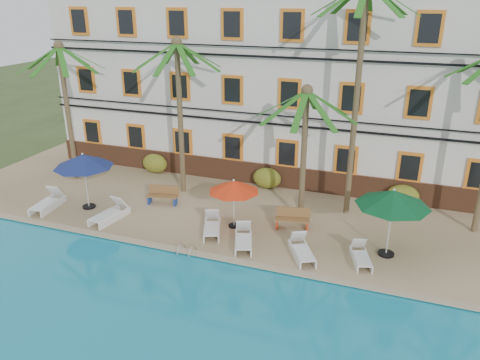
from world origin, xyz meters
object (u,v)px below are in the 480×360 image
at_px(palm_a, 65,92).
at_px(palm_d, 359,75).
at_px(palm_b, 179,96).
at_px(umbrella_blue, 83,161).
at_px(palm_c, 305,133).
at_px(lounger_f, 361,256).
at_px(lounger_d, 243,239).
at_px(umbrella_green, 393,199).
at_px(lounger_b, 110,213).
at_px(umbrella_red, 234,186).
at_px(lounger_c, 212,226).
at_px(lounger_e, 302,250).
at_px(bench_left, 163,195).
at_px(bench_right, 292,218).
at_px(lounger_a, 48,202).
at_px(pool_ladder, 187,253).

height_order(palm_a, palm_d, palm_d).
height_order(palm_b, umbrella_blue, palm_b).
distance_m(palm_c, palm_d, 3.30).
bearing_deg(lounger_f, lounger_d, -175.74).
bearing_deg(lounger_f, umbrella_green, 44.30).
relative_size(palm_c, lounger_b, 2.91).
bearing_deg(lounger_d, palm_a, 160.58).
relative_size(umbrella_blue, umbrella_red, 1.24).
bearing_deg(umbrella_green, palm_a, 170.58).
bearing_deg(umbrella_blue, palm_a, 135.53).
relative_size(lounger_c, lounger_f, 1.13).
height_order(palm_d, lounger_e, palm_d).
xyz_separation_m(bench_left, bench_right, (6.56, -0.33, 0.00)).
bearing_deg(palm_d, lounger_b, -156.08).
height_order(palm_d, lounger_a, palm_d).
bearing_deg(palm_b, palm_d, 1.78).
distance_m(palm_d, lounger_a, 15.44).
height_order(palm_c, lounger_d, palm_c).
bearing_deg(bench_left, lounger_e, -18.81).
height_order(lounger_b, pool_ladder, lounger_b).
distance_m(bench_right, pool_ladder, 4.94).
height_order(lounger_d, bench_right, bench_right).
xyz_separation_m(palm_a, umbrella_red, (10.47, -2.60, -2.87)).
bearing_deg(umbrella_red, palm_a, 166.03).
xyz_separation_m(lounger_d, bench_left, (-5.08, 2.51, 0.18)).
height_order(lounger_b, lounger_c, lounger_b).
distance_m(lounger_c, pool_ladder, 2.03).
distance_m(palm_a, palm_d, 15.01).
relative_size(lounger_b, bench_left, 1.34).
bearing_deg(lounger_e, palm_a, 163.62).
height_order(palm_b, bench_right, palm_b).
bearing_deg(umbrella_red, palm_d, 35.08).
bearing_deg(lounger_d, bench_right, 55.72).
xyz_separation_m(palm_d, lounger_d, (-3.50, -4.55, -6.12)).
bearing_deg(palm_d, umbrella_green, -58.58).
relative_size(lounger_a, lounger_c, 1.04).
bearing_deg(palm_b, umbrella_blue, -134.70).
height_order(umbrella_green, lounger_f, umbrella_green).
bearing_deg(palm_c, lounger_a, -164.83).
relative_size(umbrella_red, lounger_a, 1.08).
distance_m(lounger_f, bench_right, 3.66).
bearing_deg(lounger_a, lounger_c, 3.06).
xyz_separation_m(palm_d, lounger_b, (-9.98, -4.42, -6.10)).
relative_size(lounger_c, pool_ladder, 2.68).
height_order(lounger_e, pool_ladder, lounger_e).
distance_m(palm_a, lounger_a, 6.09).
relative_size(palm_d, lounger_d, 5.12).
relative_size(lounger_c, lounger_e, 1.02).
height_order(bench_left, bench_right, same).
distance_m(palm_d, lounger_b, 12.51).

